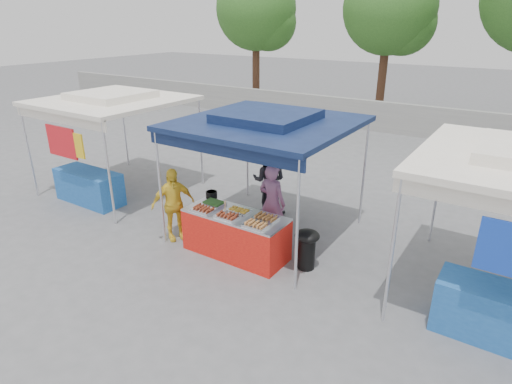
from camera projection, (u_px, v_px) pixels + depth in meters
The scene contains 22 objects.
ground_plane at pixel (239, 251), 8.34m from camera, with size 80.00×80.00×0.00m, color slate.
back_wall at pixel (402, 119), 16.64m from camera, with size 40.00×0.25×1.20m, color gray.
main_canopy at pixel (267, 122), 8.20m from camera, with size 3.20×3.20×2.57m.
neighbor_stall_left at pixel (102, 134), 10.47m from camera, with size 3.20×3.20×2.57m.
tree_0 at pixel (259, 13), 20.39m from camera, with size 3.83×3.83×6.57m.
tree_1 at pixel (393, 12), 17.64m from camera, with size 3.83×3.83×6.58m.
vendor_table at pixel (236, 234), 8.10m from camera, with size 2.00×0.80×0.85m.
food_tray_fl at pixel (203, 210), 8.03m from camera, with size 0.42×0.30×0.07m.
food_tray_fm at pixel (228, 216), 7.76m from camera, with size 0.42×0.30×0.07m.
food_tray_fr at pixel (256, 225), 7.43m from camera, with size 0.42×0.30×0.07m.
food_tray_bl at pixel (214, 203), 8.31m from camera, with size 0.42×0.30×0.07m.
food_tray_bm at pixel (239, 210), 8.00m from camera, with size 0.42×0.30×0.07m.
food_tray_br at pixel (266, 218), 7.69m from camera, with size 0.42×0.30×0.07m.
cooking_pot at pixel (212, 195), 8.64m from camera, with size 0.23×0.23×0.13m, color black.
skewer_cup at pixel (225, 213), 7.85m from camera, with size 0.08×0.08×0.11m, color silver.
wok_burner at pixel (307, 246), 7.63m from camera, with size 0.45×0.45×0.76m.
crate_left at pixel (247, 228), 8.95m from camera, with size 0.51×0.35×0.30m, color #163FB6.
crate_right at pixel (268, 235), 8.69m from camera, with size 0.45×0.32×0.27m, color #163FB6.
crate_stacked at pixel (269, 223), 8.59m from camera, with size 0.43×0.30×0.26m, color #163FB6.
vendor_woman at pixel (272, 203), 8.52m from camera, with size 0.59×0.39×1.62m, color #9A628F.
helper_man at pixel (269, 181), 9.69m from camera, with size 0.78×0.61×1.61m, color black.
customer_person at pixel (173, 204), 8.57m from camera, with size 0.89×0.37×1.52m, color yellow.
Camera 1 is at (4.27, -5.92, 4.20)m, focal length 30.00 mm.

